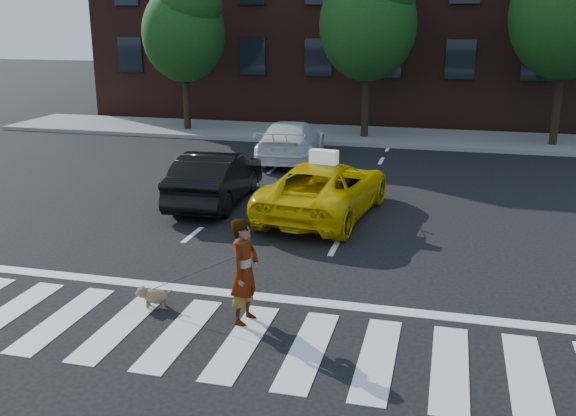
% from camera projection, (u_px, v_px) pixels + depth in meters
% --- Properties ---
extents(ground, '(120.00, 120.00, 0.00)m').
position_uv_depth(ground, '(180.00, 334.00, 9.75)').
color(ground, black).
rests_on(ground, ground).
extents(crosswalk, '(13.00, 2.40, 0.01)m').
position_uv_depth(crosswalk, '(180.00, 334.00, 9.74)').
color(crosswalk, silver).
rests_on(crosswalk, ground).
extents(stop_line, '(12.00, 0.30, 0.01)m').
position_uv_depth(stop_line, '(216.00, 292.00, 11.23)').
color(stop_line, silver).
rests_on(stop_line, ground).
extents(sidewalk_far, '(30.00, 4.00, 0.15)m').
position_uv_depth(sidewalk_far, '(353.00, 135.00, 25.99)').
color(sidewalk_far, slate).
rests_on(sidewalk_far, ground).
extents(tree_left, '(3.39, 3.38, 6.50)m').
position_uv_depth(tree_left, '(184.00, 23.00, 25.93)').
color(tree_left, black).
rests_on(tree_left, ground).
extents(tree_mid, '(3.69, 3.69, 7.10)m').
position_uv_depth(tree_mid, '(369.00, 12.00, 24.05)').
color(tree_mid, black).
rests_on(tree_mid, ground).
extents(taxi, '(2.80, 5.02, 1.33)m').
position_uv_depth(taxi, '(325.00, 189.00, 15.49)').
color(taxi, '#DCB804').
rests_on(taxi, ground).
extents(black_sedan, '(1.60, 4.17, 1.36)m').
position_uv_depth(black_sedan, '(216.00, 177.00, 16.53)').
color(black_sedan, black).
rests_on(black_sedan, ground).
extents(white_suv, '(2.20, 4.71, 1.33)m').
position_uv_depth(white_suv, '(291.00, 141.00, 21.62)').
color(white_suv, white).
rests_on(white_suv, ground).
extents(woman, '(0.51, 0.68, 1.70)m').
position_uv_depth(woman, '(245.00, 271.00, 9.92)').
color(woman, '#999999').
rests_on(woman, ground).
extents(dog, '(0.63, 0.33, 0.36)m').
position_uv_depth(dog, '(153.00, 295.00, 10.60)').
color(dog, brown).
rests_on(dog, ground).
extents(taxi_sign, '(0.68, 0.36, 0.32)m').
position_uv_depth(taxi_sign, '(324.00, 157.00, 15.07)').
color(taxi_sign, white).
rests_on(taxi_sign, taxi).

